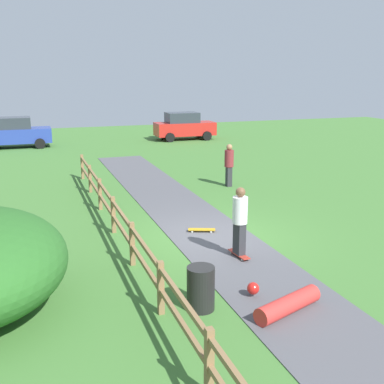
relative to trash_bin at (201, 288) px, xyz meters
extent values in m
plane|color=#427533|center=(1.80, 3.94, -0.45)|extent=(60.00, 60.00, 0.00)
cube|color=#515156|center=(1.80, 3.94, -0.44)|extent=(2.40, 28.00, 0.02)
cube|color=olive|center=(-0.80, -2.49, 0.10)|extent=(0.12, 0.12, 1.10)
cube|color=olive|center=(-0.80, 0.08, 0.10)|extent=(0.12, 0.12, 1.10)
cube|color=olive|center=(-0.80, 2.65, 0.10)|extent=(0.12, 0.12, 1.10)
cube|color=olive|center=(-0.80, 5.23, 0.10)|extent=(0.12, 0.12, 1.10)
cube|color=olive|center=(-0.80, 7.80, 0.10)|extent=(0.12, 0.12, 1.10)
cube|color=olive|center=(-0.80, 10.37, 0.10)|extent=(0.12, 0.12, 1.10)
cube|color=olive|center=(-0.80, 12.94, 0.10)|extent=(0.12, 0.12, 1.10)
cube|color=olive|center=(-0.80, 3.94, 0.05)|extent=(0.08, 18.00, 0.09)
cube|color=olive|center=(-0.80, 3.94, 0.50)|extent=(0.08, 18.00, 0.09)
cylinder|color=black|center=(0.00, 0.00, 0.00)|extent=(0.56, 0.56, 0.90)
cube|color=#B23326|center=(1.88, 2.22, -0.36)|extent=(0.29, 0.82, 0.02)
cylinder|color=silver|center=(1.77, 2.49, -0.40)|extent=(0.04, 0.06, 0.06)
cylinder|color=silver|center=(1.92, 2.51, -0.40)|extent=(0.04, 0.06, 0.06)
cylinder|color=silver|center=(1.84, 1.93, -0.40)|extent=(0.04, 0.06, 0.06)
cylinder|color=silver|center=(1.98, 1.95, -0.40)|extent=(0.04, 0.06, 0.06)
cube|color=#2D2D33|center=(1.88, 2.22, 0.06)|extent=(0.23, 0.34, 0.82)
cylinder|color=white|center=(1.88, 2.22, 0.82)|extent=(0.42, 0.42, 0.68)
sphere|color=brown|center=(1.88, 2.22, 1.28)|extent=(0.25, 0.25, 0.25)
cylinder|color=red|center=(1.55, -0.76, -0.25)|extent=(1.64, 0.90, 0.36)
sphere|color=red|center=(1.22, 0.11, -0.25)|extent=(0.26, 0.26, 0.26)
cube|color=#BF8C19|center=(1.66, 4.36, -0.36)|extent=(0.82, 0.48, 0.02)
cylinder|color=silver|center=(1.37, 4.39, -0.40)|extent=(0.07, 0.05, 0.06)
cylinder|color=silver|center=(1.43, 4.53, -0.40)|extent=(0.07, 0.05, 0.06)
cylinder|color=silver|center=(1.89, 4.18, -0.40)|extent=(0.07, 0.05, 0.06)
cylinder|color=silver|center=(1.95, 4.32, -0.40)|extent=(0.07, 0.05, 0.06)
cube|color=#2D2D33|center=(4.80, 9.50, -0.03)|extent=(0.23, 0.34, 0.83)
cylinder|color=maroon|center=(4.80, 9.50, 0.73)|extent=(0.42, 0.42, 0.69)
sphere|color=#9E704C|center=(4.80, 9.50, 1.20)|extent=(0.25, 0.25, 0.25)
cube|color=#283D99|center=(-3.63, 23.53, 0.32)|extent=(4.20, 1.71, 0.90)
cube|color=#2D333D|center=(-3.83, 23.53, 1.12)|extent=(2.20, 1.56, 0.70)
cylinder|color=black|center=(-2.28, 24.41, -0.13)|extent=(0.64, 0.24, 0.64)
cylinder|color=black|center=(-2.28, 22.65, -0.13)|extent=(0.64, 0.24, 0.64)
cube|color=red|center=(7.58, 23.53, 0.32)|extent=(4.23, 1.78, 0.90)
cube|color=#2D333D|center=(7.38, 23.53, 1.12)|extent=(2.23, 1.60, 0.70)
cylinder|color=black|center=(8.95, 24.38, -0.13)|extent=(0.64, 0.25, 0.64)
cylinder|color=black|center=(8.92, 22.63, -0.13)|extent=(0.64, 0.25, 0.64)
cylinder|color=black|center=(6.25, 24.43, -0.13)|extent=(0.64, 0.25, 0.64)
cylinder|color=black|center=(6.22, 22.67, -0.13)|extent=(0.64, 0.25, 0.64)
camera|label=1|loc=(-3.01, -8.01, 4.15)|focal=43.88mm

